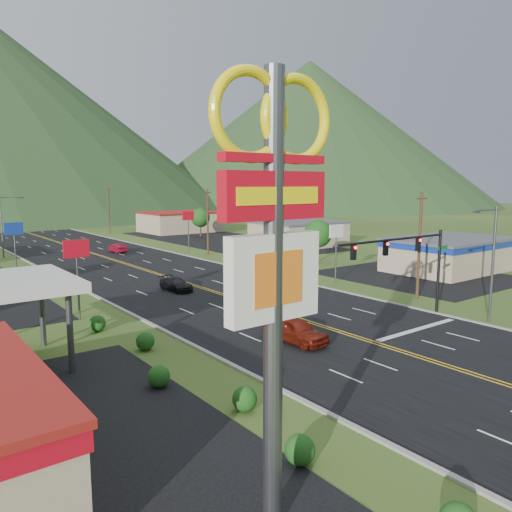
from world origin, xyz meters
TOP-DOWN VIEW (x-y plane):
  - curb_west at (-10.15, 0.00)m, footprint 0.30×460.00m
  - pylon_sign at (-17.00, 2.00)m, footprint 4.32×0.60m
  - traffic_signal at (6.48, 14.00)m, footprint 13.10×0.43m
  - streetlight_east at (11.18, 10.00)m, footprint 3.28×0.25m
  - streetlight_west at (-11.68, 70.00)m, footprint 3.28×0.25m
  - building_east_near at (30.00, 25.00)m, footprint 15.40×10.40m
  - building_east_mid at (32.00, 55.00)m, footprint 14.40×11.40m
  - building_east_far at (28.00, 90.00)m, footprint 16.40×12.40m
  - pole_sign_west_a at (-14.00, 30.00)m, footprint 2.00×0.18m
  - pole_sign_west_b at (-14.00, 52.00)m, footprint 2.00×0.18m
  - pole_sign_east_a at (13.00, 28.00)m, footprint 2.00×0.18m
  - pole_sign_east_b at (13.00, 60.00)m, footprint 2.00×0.18m
  - tree_east_a at (22.00, 40.00)m, footprint 3.84×3.84m
  - tree_east_b at (26.00, 78.00)m, footprint 3.84×3.84m
  - utility_pole_a at (13.50, 18.00)m, footprint 1.60×0.28m
  - utility_pole_b at (13.50, 55.00)m, footprint 1.60×0.28m
  - utility_pole_c at (13.50, 95.00)m, footprint 1.60×0.28m
  - utility_pole_d at (13.50, 135.00)m, footprint 1.60×0.28m
  - mountain_ne at (147.84, 176.19)m, footprint 180.00×180.00m
  - car_red_near at (-4.19, 15.27)m, footprint 2.46×5.13m
  - car_dark_mid at (-2.72, 34.99)m, footprint 2.03×4.54m
  - car_red_far at (3.41, 65.63)m, footprint 1.58×4.29m

SIDE VIEW (x-z plane):
  - curb_west at x=-10.15m, z-range -0.07..0.07m
  - car_dark_mid at x=-2.72m, z-range 0.00..1.29m
  - car_red_far at x=3.41m, z-range 0.00..1.40m
  - car_red_near at x=-4.19m, z-range 0.00..1.69m
  - building_east_mid at x=32.00m, z-range 0.01..4.31m
  - building_east_far at x=28.00m, z-range 0.01..4.51m
  - building_east_near at x=30.00m, z-range 0.22..4.32m
  - tree_east_a at x=22.00m, z-range 0.98..6.80m
  - tree_east_b at x=26.00m, z-range 0.98..6.80m
  - pole_sign_west_a at x=-14.00m, z-range 1.85..8.25m
  - pole_sign_west_b at x=-14.00m, z-range 1.85..8.25m
  - pole_sign_east_a at x=13.00m, z-range 1.85..8.25m
  - pole_sign_east_b at x=13.00m, z-range 1.85..8.25m
  - utility_pole_a at x=13.50m, z-range 0.13..10.13m
  - utility_pole_b at x=13.50m, z-range 0.13..10.13m
  - utility_pole_c at x=13.50m, z-range 0.13..10.13m
  - utility_pole_d at x=13.50m, z-range 0.13..10.13m
  - streetlight_east at x=11.18m, z-range 0.68..9.68m
  - streetlight_west at x=-11.68m, z-range 0.68..9.68m
  - traffic_signal at x=6.48m, z-range 1.83..8.83m
  - pylon_sign at x=-17.00m, z-range 2.30..16.30m
  - mountain_ne at x=147.84m, z-range 0.00..70.00m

